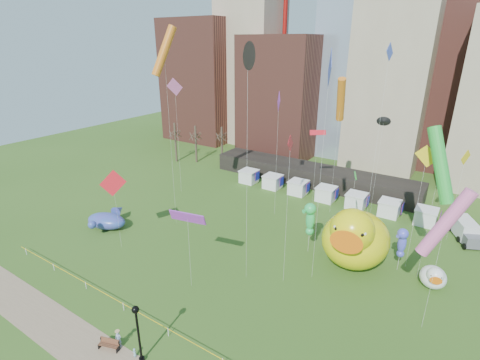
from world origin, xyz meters
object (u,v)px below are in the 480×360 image
Objects in this scene: seahorse_green at (310,217)px; lamppost at (138,328)px; park_bench at (109,344)px; woman at (118,339)px; whale_inflatable at (107,220)px; big_duck at (355,237)px; small_duck at (433,277)px; box_truck at (466,230)px; toddler at (135,352)px; seahorse_purple at (402,241)px.

seahorse_green is 1.16× the size of lamppost.
park_bench is 1.21× the size of woman.
seahorse_green is 28.25m from whale_inflatable.
big_duck is 5.61m from seahorse_green.
park_bench is (-13.54, -23.87, -3.20)m from big_duck.
seahorse_green is at bearing 3.87° from whale_inflatable.
small_duck is at bearing 29.72° from park_bench.
seahorse_green is 25.43m from park_bench.
toddler is at bearing -144.76° from box_truck.
seahorse_purple is 14.07m from box_truck.
seahorse_purple is 29.23m from lamppost.
lamppost is at bearing -143.80° from box_truck.
lamppost reaches higher than seahorse_purple.
woman is at bearing -146.97° from box_truck.
lamppost is (-4.75, -23.10, -1.38)m from seahorse_green.
seahorse_green is 24.18m from toddler.
seahorse_purple is at bearing 59.12° from lamppost.
seahorse_green reaches higher than box_truck.
woman reaches higher than toddler.
seahorse_green is at bearing 95.11° from toddler.
lamppost is 3.90m from woman.
lamppost reaches higher than box_truck.
park_bench is at bearing -85.35° from seahorse_green.
box_truck is at bearing 88.10° from seahorse_purple.
toddler is (-11.07, -23.25, -3.28)m from big_duck.
big_duck is 25.96m from toddler.
woman is 1.91× the size of toddler.
lamppost reaches higher than whale_inflatable.
whale_inflatable is at bearing -136.19° from seahorse_green.
seahorse_purple is 2.83× the size of park_bench.
small_duck is 0.73× the size of seahorse_purple.
small_duck is at bearing 30.09° from woman.
small_duck is 32.17m from woman.
big_duck is at bearing 42.14° from park_bench.
small_duck is 4.70m from seahorse_purple.
seahorse_purple reaches higher than box_truck.
seahorse_green reaches higher than whale_inflatable.
whale_inflatable is 1.28× the size of lamppost.
woman is 2.02m from toddler.
seahorse_green is 8.07× the size of toddler.
big_duck is 25.41m from lamppost.
big_duck reaches higher than toddler.
big_duck reaches higher than seahorse_purple.
seahorse_green is (-13.98, -0.77, 3.57)m from small_duck.
seahorse_purple is at bearing 151.31° from small_duck.
seahorse_purple is (10.25, 1.98, -0.98)m from seahorse_green.
seahorse_green is 10.49m from seahorse_purple.
seahorse_purple is at bearing 36.25° from park_bench.
seahorse_green is 23.62m from lamppost.
toddler is (-21.80, -37.55, -0.86)m from box_truck.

